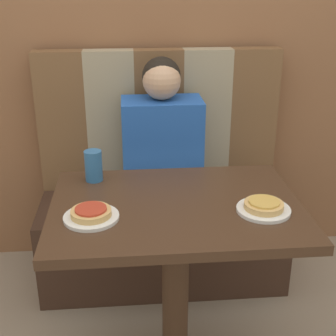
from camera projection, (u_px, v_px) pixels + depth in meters
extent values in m
cube|color=brown|center=(157.00, 10.00, 2.25)|extent=(7.00, 0.05, 2.60)
cube|color=#382319|center=(163.00, 238.00, 2.39)|extent=(1.19, 0.50, 0.43)
cube|color=brown|center=(63.00, 122.00, 2.32)|extent=(0.24, 0.09, 0.70)
cube|color=tan|center=(111.00, 121.00, 2.34)|extent=(0.24, 0.09, 0.70)
cube|color=brown|center=(159.00, 120.00, 2.36)|extent=(0.24, 0.09, 0.70)
cube|color=tan|center=(206.00, 119.00, 2.38)|extent=(0.24, 0.09, 0.70)
cube|color=brown|center=(252.00, 117.00, 2.40)|extent=(0.24, 0.09, 0.70)
cube|color=#422B1C|center=(176.00, 208.00, 1.63)|extent=(0.87, 0.63, 0.03)
cylinder|color=#422B1C|center=(175.00, 293.00, 1.77)|extent=(0.10, 0.10, 0.69)
cube|color=#2356B2|center=(162.00, 152.00, 2.21)|extent=(0.37, 0.22, 0.51)
sphere|color=tan|center=(162.00, 81.00, 2.08)|extent=(0.17, 0.17, 0.17)
sphere|color=black|center=(161.00, 76.00, 2.09)|extent=(0.17, 0.17, 0.17)
cylinder|color=white|center=(91.00, 217.00, 1.52)|extent=(0.18, 0.18, 0.01)
cylinder|color=white|center=(263.00, 210.00, 1.57)|extent=(0.18, 0.18, 0.01)
cylinder|color=tan|center=(91.00, 213.00, 1.51)|extent=(0.13, 0.13, 0.02)
cylinder|color=#B73823|center=(91.00, 209.00, 1.51)|extent=(0.10, 0.10, 0.01)
cylinder|color=tan|center=(264.00, 205.00, 1.56)|extent=(0.13, 0.13, 0.02)
cylinder|color=gold|center=(264.00, 202.00, 1.56)|extent=(0.10, 0.10, 0.01)
cylinder|color=#2D669E|center=(93.00, 166.00, 1.78)|extent=(0.07, 0.07, 0.12)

